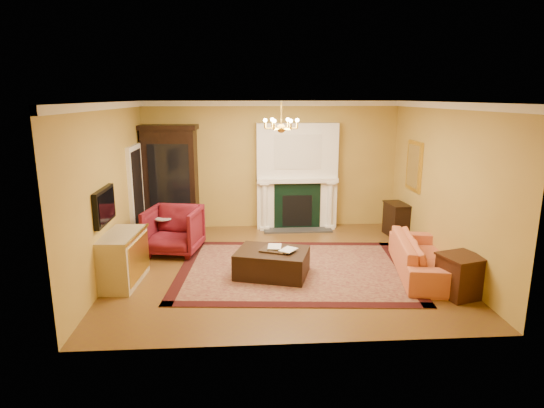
{
  "coord_description": "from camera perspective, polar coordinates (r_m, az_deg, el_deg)",
  "views": [
    {
      "loc": [
        -0.69,
        -7.97,
        3.09
      ],
      "look_at": [
        -0.14,
        0.3,
        1.13
      ],
      "focal_mm": 30.0,
      "sensor_mm": 36.0,
      "label": 1
    }
  ],
  "objects": [
    {
      "name": "gilt_mirror",
      "position": [
        10.16,
        17.39,
        4.57
      ],
      "size": [
        0.06,
        0.76,
        1.05
      ],
      "color": "gold",
      "rests_on": "wall_right"
    },
    {
      "name": "ceiling",
      "position": [
        8.0,
        1.18,
        12.75
      ],
      "size": [
        6.0,
        5.5,
        0.02
      ],
      "primitive_type": "cube",
      "color": "silver",
      "rests_on": "wall_back"
    },
    {
      "name": "chandelier",
      "position": [
        8.02,
        1.16,
        9.87
      ],
      "size": [
        0.63,
        0.55,
        0.53
      ],
      "color": "gold",
      "rests_on": "ceiling"
    },
    {
      "name": "commode",
      "position": [
        8.1,
        -18.28,
        -6.5
      ],
      "size": [
        0.65,
        1.21,
        0.87
      ],
      "primitive_type": "cube",
      "rotation": [
        0.0,
        0.0,
        -0.08
      ],
      "color": "tan",
      "rests_on": "floor"
    },
    {
      "name": "ottoman_tray",
      "position": [
        7.96,
        0.25,
        -5.78
      ],
      "size": [
        0.54,
        0.49,
        0.03
      ],
      "primitive_type": "cube",
      "rotation": [
        0.0,
        0.0,
        -0.4
      ],
      "color": "black",
      "rests_on": "leather_ottoman"
    },
    {
      "name": "china_cabinet",
      "position": [
        10.76,
        -12.55,
        2.79
      ],
      "size": [
        1.21,
        0.6,
        2.37
      ],
      "primitive_type": "cube",
      "rotation": [
        0.0,
        0.0,
        -0.06
      ],
      "color": "black",
      "rests_on": "floor"
    },
    {
      "name": "book_b",
      "position": [
        7.89,
        1.34,
        -4.65
      ],
      "size": [
        0.2,
        0.16,
        0.31
      ],
      "primitive_type": "imported",
      "rotation": [
        0.0,
        0.0,
        -0.64
      ],
      "color": "gray",
      "rests_on": "ottoman_tray"
    },
    {
      "name": "oriental_rug",
      "position": [
        8.41,
        2.76,
        -8.18
      ],
      "size": [
        4.41,
        3.45,
        0.02
      ],
      "primitive_type": "cube",
      "rotation": [
        0.0,
        0.0,
        -0.08
      ],
      "color": "#480F1B",
      "rests_on": "floor"
    },
    {
      "name": "pedestal_table",
      "position": [
        9.67,
        -13.46,
        -3.28
      ],
      "size": [
        0.37,
        0.37,
        0.67
      ],
      "color": "black",
      "rests_on": "floor"
    },
    {
      "name": "wall_back",
      "position": [
        10.87,
        -0.12,
        4.91
      ],
      "size": [
        6.0,
        0.02,
        3.0
      ],
      "primitive_type": "cube",
      "color": "gold",
      "rests_on": "floor"
    },
    {
      "name": "book_a",
      "position": [
        7.99,
        -0.53,
        -4.42
      ],
      "size": [
        0.24,
        0.06,
        0.31
      ],
      "primitive_type": "imported",
      "rotation": [
        0.0,
        0.0,
        -0.13
      ],
      "color": "gray",
      "rests_on": "ottoman_tray"
    },
    {
      "name": "fireplace",
      "position": [
        10.79,
        3.13,
        3.19
      ],
      "size": [
        1.9,
        0.7,
        2.5
      ],
      "color": "white",
      "rests_on": "wall_back"
    },
    {
      "name": "leather_ottoman",
      "position": [
        8.05,
        0.02,
        -7.39
      ],
      "size": [
        1.42,
        1.19,
        0.45
      ],
      "primitive_type": "cube",
      "rotation": [
        0.0,
        0.0,
        -0.29
      ],
      "color": "black",
      "rests_on": "oriental_rug"
    },
    {
      "name": "end_table",
      "position": [
        7.84,
        22.55,
        -8.44
      ],
      "size": [
        0.69,
        0.69,
        0.64
      ],
      "primitive_type": "cube",
      "rotation": [
        0.0,
        0.0,
        0.29
      ],
      "color": "#32170D",
      "rests_on": "floor"
    },
    {
      "name": "tv_panel",
      "position": [
        7.91,
        -20.28,
        -0.23
      ],
      "size": [
        0.09,
        0.95,
        0.58
      ],
      "color": "black",
      "rests_on": "wall_left"
    },
    {
      "name": "coral_sofa",
      "position": [
        8.51,
        18.46,
        -5.56
      ],
      "size": [
        1.03,
        2.31,
        0.87
      ],
      "primitive_type": "imported",
      "rotation": [
        0.0,
        0.0,
        1.39
      ],
      "color": "#C8663F",
      "rests_on": "floor"
    },
    {
      "name": "crown_molding",
      "position": [
        8.96,
        0.63,
        12.36
      ],
      "size": [
        6.0,
        5.5,
        0.12
      ],
      "color": "white",
      "rests_on": "ceiling"
    },
    {
      "name": "console_table",
      "position": [
        10.68,
        15.31,
        -1.96
      ],
      "size": [
        0.44,
        0.69,
        0.73
      ],
      "primitive_type": "cube",
      "rotation": [
        0.0,
        0.0,
        0.11
      ],
      "color": "black",
      "rests_on": "floor"
    },
    {
      "name": "wingback_armchair",
      "position": [
        9.33,
        -12.23,
        -2.98
      ],
      "size": [
        1.18,
        1.13,
        1.04
      ],
      "primitive_type": "imported",
      "rotation": [
        0.0,
        0.0,
        -0.2
      ],
      "color": "maroon",
      "rests_on": "floor"
    },
    {
      "name": "doorway",
      "position": [
        10.14,
        -16.62,
        1.13
      ],
      "size": [
        0.08,
        1.05,
        2.1
      ],
      "color": "white",
      "rests_on": "wall_left"
    },
    {
      "name": "wall_right",
      "position": [
        8.93,
        20.76,
        2.2
      ],
      "size": [
        0.02,
        5.5,
        3.0
      ],
      "primitive_type": "cube",
      "color": "gold",
      "rests_on": "floor"
    },
    {
      "name": "floor",
      "position": [
        8.58,
        1.08,
        -7.85
      ],
      "size": [
        6.0,
        5.5,
        0.02
      ],
      "primitive_type": "cube",
      "color": "brown",
      "rests_on": "ground"
    },
    {
      "name": "topiary_left",
      "position": [
        10.65,
        -0.48,
        4.54
      ],
      "size": [
        0.16,
        0.16,
        0.43
      ],
      "color": "tan",
      "rests_on": "fireplace"
    },
    {
      "name": "wall_left",
      "position": [
        8.46,
        -19.66,
        1.7
      ],
      "size": [
        0.02,
        5.5,
        3.0
      ],
      "primitive_type": "cube",
      "color": "gold",
      "rests_on": "floor"
    },
    {
      "name": "topiary_right",
      "position": [
        10.83,
        7.19,
        4.52
      ],
      "size": [
        0.15,
        0.15,
        0.4
      ],
      "color": "tan",
      "rests_on": "fireplace"
    },
    {
      "name": "wall_front",
      "position": [
        5.49,
        3.58,
        -3.53
      ],
      "size": [
        6.0,
        0.02,
        3.0
      ],
      "primitive_type": "cube",
      "color": "gold",
      "rests_on": "floor"
    }
  ]
}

